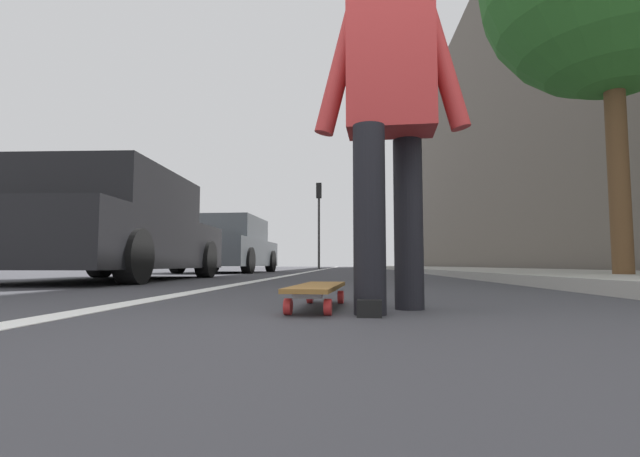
# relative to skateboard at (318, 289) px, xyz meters

# --- Properties ---
(ground_plane) EXTENTS (80.00, 80.00, 0.00)m
(ground_plane) POSITION_rel_skateboard_xyz_m (8.70, -0.19, -0.09)
(ground_plane) COLOR #38383D
(lane_stripe_white) EXTENTS (52.00, 0.16, 0.01)m
(lane_stripe_white) POSITION_rel_skateboard_xyz_m (18.70, 1.04, -0.09)
(lane_stripe_white) COLOR silver
(lane_stripe_white) RESTS_ON ground
(sidewalk_curb) EXTENTS (52.00, 3.20, 0.11)m
(sidewalk_curb) POSITION_rel_skateboard_xyz_m (16.70, -3.49, -0.04)
(sidewalk_curb) COLOR #9E9B93
(sidewalk_curb) RESTS_ON ground
(building_facade) EXTENTS (40.00, 1.20, 11.51)m
(building_facade) POSITION_rel_skateboard_xyz_m (20.70, -5.93, 5.66)
(building_facade) COLOR #61594F
(building_facade) RESTS_ON ground
(skateboard) EXTENTS (0.85, 0.26, 0.11)m
(skateboard) POSITION_rel_skateboard_xyz_m (0.00, 0.00, 0.00)
(skateboard) COLOR red
(skateboard) RESTS_ON ground
(skater_person) EXTENTS (0.45, 0.72, 1.64)m
(skater_person) POSITION_rel_skateboard_xyz_m (-0.15, -0.35, 0.84)
(skater_person) COLOR black
(skater_person) RESTS_ON ground
(parked_car_near) EXTENTS (4.35, 2.07, 1.46)m
(parked_car_near) POSITION_rel_skateboard_xyz_m (3.83, 3.08, 0.60)
(parked_car_near) COLOR black
(parked_car_near) RESTS_ON ground
(parked_car_mid) EXTENTS (4.36, 2.08, 1.48)m
(parked_car_mid) POSITION_rel_skateboard_xyz_m (10.01, 3.11, 0.61)
(parked_car_mid) COLOR #4C5156
(parked_car_mid) RESTS_ON ground
(traffic_light) EXTENTS (0.33, 0.28, 4.53)m
(traffic_light) POSITION_rel_skateboard_xyz_m (21.81, 1.44, 3.02)
(traffic_light) COLOR #2D2D2D
(traffic_light) RESTS_ON ground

